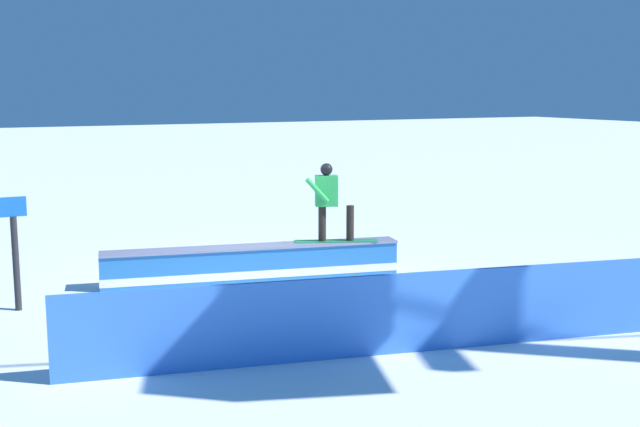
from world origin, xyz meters
TOP-DOWN VIEW (x-y plane):
  - ground_plane at (0.00, 0.00)m, footprint 120.00×120.00m
  - grind_box at (0.00, 0.00)m, footprint 5.26×1.55m
  - snowboarder at (-1.38, 0.27)m, footprint 1.51×0.81m
  - safety_fence at (0.00, 4.43)m, footprint 7.96×1.74m
  - trail_marker at (3.95, 0.14)m, footprint 0.40×0.10m

SIDE VIEW (x-z plane):
  - ground_plane at x=0.00m, z-range 0.00..0.00m
  - grind_box at x=0.00m, z-range -0.03..0.60m
  - safety_fence at x=0.00m, z-range 0.00..1.05m
  - trail_marker at x=3.95m, z-range 0.07..1.83m
  - snowboarder at x=-1.38m, z-range 0.69..2.12m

